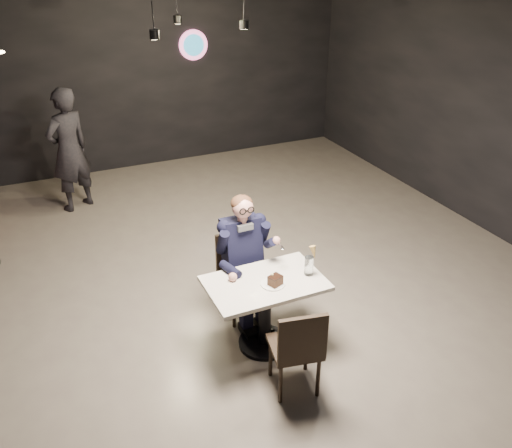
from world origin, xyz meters
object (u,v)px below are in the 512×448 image
main_table (265,314)px  chair_far (242,278)px  chair_near (295,345)px  sundae_glass (309,266)px  passerby (69,150)px  seated_man (242,256)px

main_table → chair_far: 0.56m
chair_far → chair_near: 1.16m
chair_near → sundae_glass: size_ratio=4.82×
main_table → sundae_glass: sundae_glass is taller
chair_far → chair_near: bearing=-90.0°
chair_far → chair_near: same height
passerby → sundae_glass: bearing=83.4°
chair_far → main_table: bearing=-90.0°
seated_man → passerby: (-1.23, 3.45, 0.18)m
chair_far → passerby: 3.69m
chair_far → seated_man: size_ratio=0.64×
main_table → passerby: bearing=107.2°
sundae_glass → main_table: bearing=172.3°
main_table → chair_near: (0.00, -0.61, 0.09)m
main_table → passerby: (-1.23, 4.00, 0.53)m
chair_far → sundae_glass: size_ratio=4.82×
chair_far → passerby: size_ratio=0.51×
chair_far → seated_man: seated_man is taller
chair_near → sundae_glass: bearing=63.4°
sundae_glass → passerby: size_ratio=0.11×
chair_far → passerby: (-1.23, 3.45, 0.44)m
sundae_glass → seated_man: bearing=125.3°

